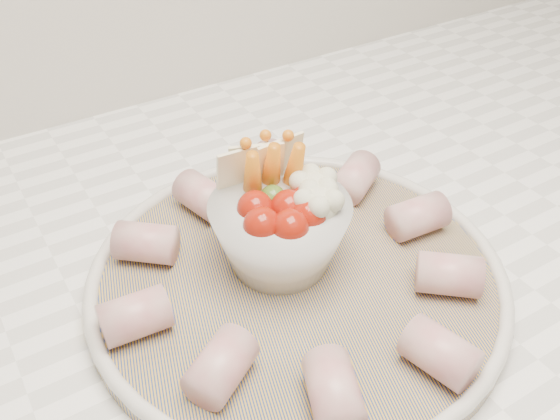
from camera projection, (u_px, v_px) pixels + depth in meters
serving_platter at (297, 277)px, 0.53m from camera, size 0.44×0.44×0.02m
veggie_bowl at (282, 224)px, 0.52m from camera, size 0.12×0.12×0.11m
cured_meat_rolls at (297, 259)px, 0.52m from camera, size 0.31×0.32×0.03m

